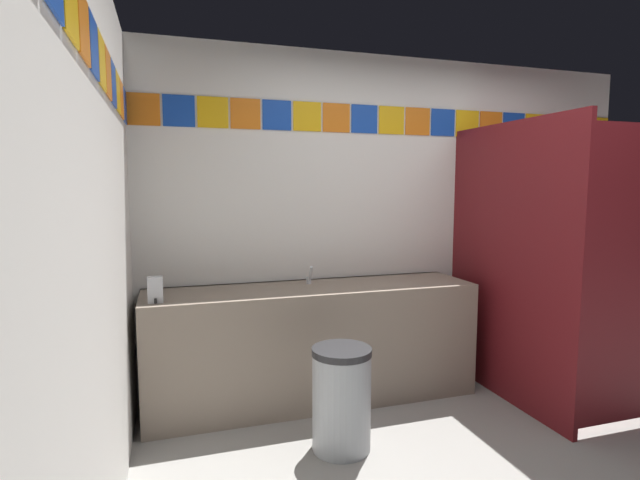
{
  "coord_description": "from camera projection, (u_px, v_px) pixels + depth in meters",
  "views": [
    {
      "loc": [
        -1.81,
        -1.93,
        1.53
      ],
      "look_at": [
        -0.89,
        1.02,
        1.19
      ],
      "focal_mm": 27.36,
      "sensor_mm": 36.0,
      "label": 1
    }
  ],
  "objects": [
    {
      "name": "wall_back",
      "position": [
        400.0,
        218.0,
        3.97
      ],
      "size": [
        4.12,
        0.09,
        2.54
      ],
      "color": "white",
      "rests_on": "ground_plane"
    },
    {
      "name": "wall_side",
      "position": [
        86.0,
        257.0,
        1.77
      ],
      "size": [
        0.09,
        3.25,
        2.54
      ],
      "color": "white",
      "rests_on": "ground_plane"
    },
    {
      "name": "vanity_counter",
      "position": [
        313.0,
        342.0,
        3.5
      ],
      "size": [
        2.33,
        0.57,
        0.83
      ],
      "color": "gray",
      "rests_on": "ground_plane"
    },
    {
      "name": "faucet_center",
      "position": [
        310.0,
        277.0,
        3.54
      ],
      "size": [
        0.04,
        0.1,
        0.14
      ],
      "color": "silver",
      "rests_on": "vanity_counter"
    },
    {
      "name": "soap_dispenser",
      "position": [
        155.0,
        290.0,
        2.98
      ],
      "size": [
        0.09,
        0.09,
        0.16
      ],
      "color": "#B7BABF",
      "rests_on": "vanity_counter"
    },
    {
      "name": "stall_divider",
      "position": [
        553.0,
        267.0,
        3.28
      ],
      "size": [
        0.92,
        1.35,
        1.98
      ],
      "color": "maroon",
      "rests_on": "ground_plane"
    },
    {
      "name": "toilet",
      "position": [
        543.0,
        338.0,
        3.97
      ],
      "size": [
        0.39,
        0.49,
        0.74
      ],
      "color": "white",
      "rests_on": "ground_plane"
    },
    {
      "name": "trash_bin",
      "position": [
        341.0,
        399.0,
        2.84
      ],
      "size": [
        0.35,
        0.35,
        0.61
      ],
      "color": "#999EA3",
      "rests_on": "ground_plane"
    }
  ]
}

